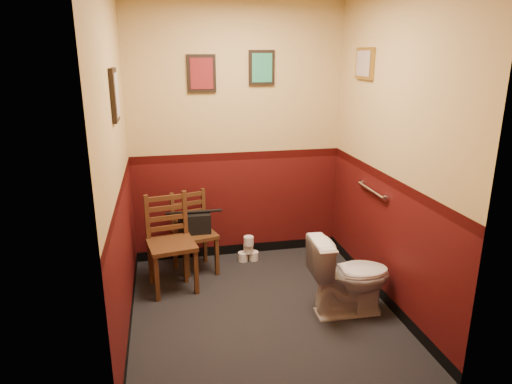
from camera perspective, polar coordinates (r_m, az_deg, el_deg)
floor at (r=4.10m, az=0.73°, el=-14.53°), size 2.20×2.40×0.00m
wall_back at (r=4.74m, az=-2.34°, el=7.36°), size 2.20×0.00×2.70m
wall_front at (r=2.46m, az=6.83°, el=-1.88°), size 2.20×0.00×2.70m
wall_left at (r=3.52m, az=-17.01°, el=3.23°), size 0.00×2.40×2.70m
wall_right at (r=3.96m, az=16.61°, el=4.75°), size 0.00×2.40×2.70m
grab_bar at (r=4.26m, az=14.24°, el=0.21°), size 0.05×0.56×0.06m
framed_print_back_a at (r=4.61m, az=-6.83°, el=14.50°), size 0.28×0.04×0.36m
framed_print_back_b at (r=4.70m, az=0.72°, el=15.27°), size 0.26×0.04×0.34m
framed_print_left at (r=3.53m, az=-17.25°, el=11.52°), size 0.04×0.30×0.38m
framed_print_right at (r=4.41m, az=13.42°, el=15.37°), size 0.04×0.34×0.28m
toilet at (r=3.99m, az=11.63°, el=-10.25°), size 0.70×0.40×0.68m
toilet_brush at (r=4.27m, az=13.64°, el=-12.73°), size 0.10×0.10×0.37m
chair_left at (r=4.34m, az=-10.63°, el=-6.27°), size 0.48×0.48×0.89m
chair_right at (r=4.64m, az=-7.82°, el=-5.09°), size 0.47×0.47×0.82m
handbag at (r=4.56m, az=-7.72°, el=-3.87°), size 0.32×0.16×0.23m
tp_stack at (r=4.91m, az=-0.96°, el=-7.31°), size 0.22×0.13×0.29m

